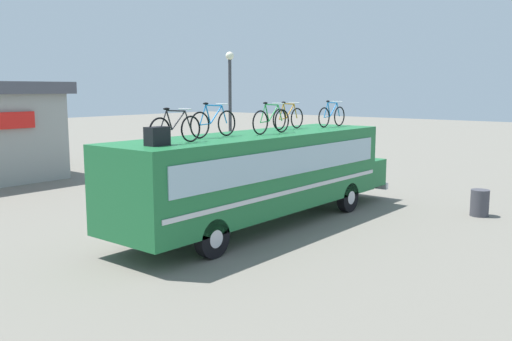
# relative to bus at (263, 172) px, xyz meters

# --- Properties ---
(ground_plane) EXTENTS (120.00, 120.00, 0.00)m
(ground_plane) POSITION_rel_bus_xyz_m (-0.24, -0.00, -1.63)
(ground_plane) COLOR slate
(bus) EXTENTS (11.42, 2.57, 2.80)m
(bus) POSITION_rel_bus_xyz_m (0.00, 0.00, 0.00)
(bus) COLOR #1E6B38
(bus) RESTS_ON ground
(luggage_bag_1) EXTENTS (0.54, 0.34, 0.44)m
(luggage_bag_1) POSITION_rel_bus_xyz_m (-4.37, -0.32, 1.39)
(luggage_bag_1) COLOR black
(luggage_bag_1) RESTS_ON bus
(rooftop_bicycle_1) EXTENTS (1.66, 0.44, 0.88)m
(rooftop_bicycle_1) POSITION_rel_bus_xyz_m (-3.79, -0.31, 1.53)
(rooftop_bicycle_1) COLOR black
(rooftop_bicycle_1) RESTS_ON bus
(rooftop_bicycle_2) EXTENTS (1.78, 0.44, 0.95)m
(rooftop_bicycle_2) POSITION_rel_bus_xyz_m (-1.93, 0.19, 1.56)
(rooftop_bicycle_2) COLOR black
(rooftop_bicycle_2) RESTS_ON bus
(rooftop_bicycle_3) EXTENTS (1.75, 0.44, 0.94)m
(rooftop_bicycle_3) POSITION_rel_bus_xyz_m (0.02, -0.30, 1.56)
(rooftop_bicycle_3) COLOR black
(rooftop_bicycle_3) RESTS_ON bus
(rooftop_bicycle_4) EXTENTS (1.67, 0.44, 0.91)m
(rooftop_bicycle_4) POSITION_rel_bus_xyz_m (1.81, 0.38, 1.55)
(rooftop_bicycle_4) COLOR black
(rooftop_bicycle_4) RESTS_ON bus
(rooftop_bicycle_5) EXTENTS (1.71, 0.44, 0.92)m
(rooftop_bicycle_5) POSITION_rel_bus_xyz_m (3.70, -0.12, 1.55)
(rooftop_bicycle_5) COLOR black
(rooftop_bicycle_5) RESTS_ON bus
(trash_bin) EXTENTS (0.58, 0.58, 0.87)m
(trash_bin) POSITION_rel_bus_xyz_m (5.37, -4.76, -1.20)
(trash_bin) COLOR #3F3F47
(trash_bin) RESTS_ON ground
(street_lamp) EXTENTS (0.35, 0.35, 5.68)m
(street_lamp) POSITION_rel_bus_xyz_m (4.99, 5.78, 1.88)
(street_lamp) COLOR #38383D
(street_lamp) RESTS_ON ground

